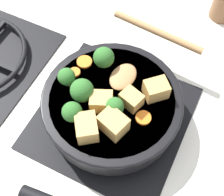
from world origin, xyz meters
The scene contains 17 objects.
ground_plane centered at (0.00, 0.00, 0.00)m, with size 2.40×2.40×0.00m, color white.
front_burner_grate centered at (0.00, 0.00, 0.01)m, with size 0.31×0.31×0.03m.
skillet_pan centered at (0.00, 0.00, 0.06)m, with size 0.38×0.28×0.06m.
wooden_spoon centered at (0.13, -0.01, 0.09)m, with size 0.19×0.21×0.02m.
tofu_cube_center_large centered at (0.04, -0.07, 0.10)m, with size 0.04×0.03×0.03m, color tan.
tofu_cube_near_handle centered at (-0.06, -0.03, 0.10)m, with size 0.05×0.04×0.04m, color tan.
tofu_cube_east_chunk centered at (-0.02, 0.01, 0.10)m, with size 0.04×0.03×0.03m, color tan.
tofu_cube_west_chunk centered at (0.01, -0.04, 0.10)m, with size 0.04×0.03×0.03m, color tan.
tofu_cube_back_piece centered at (-0.08, 0.01, 0.10)m, with size 0.05×0.04×0.04m, color tan.
broccoli_floret_near_spoon centered at (-0.01, 0.09, 0.11)m, with size 0.03×0.03×0.04m.
broccoli_floret_center_top centered at (-0.07, 0.04, 0.11)m, with size 0.04×0.04×0.05m.
broccoli_floret_east_rim centered at (-0.03, -0.02, 0.11)m, with size 0.04×0.04×0.04m.
broccoli_floret_west_rim centered at (0.06, 0.05, 0.11)m, with size 0.04×0.04×0.05m.
broccoli_floret_north_edge centered at (-0.02, 0.05, 0.11)m, with size 0.04×0.04×0.05m.
carrot_slice_orange_thin centered at (0.05, 0.09, 0.09)m, with size 0.03×0.03×0.01m, color orange.
carrot_slice_near_center centered at (0.02, 0.09, 0.09)m, with size 0.02×0.02×0.01m, color orange.
carrot_slice_edge_slice centered at (-0.01, -0.07, 0.09)m, with size 0.03×0.03×0.01m, color orange.
Camera 1 is at (-0.27, -0.13, 0.61)m, focal length 50.00 mm.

